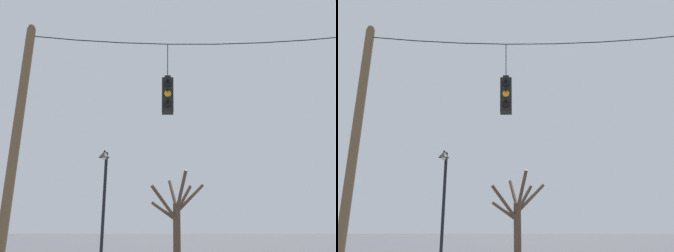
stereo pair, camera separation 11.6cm
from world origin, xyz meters
TOP-DOWN VIEW (x-y plane):
  - utility_pole_left at (-5.10, 0.10)m, footprint 0.27×0.27m
  - span_wire at (0.00, 0.10)m, footprint 10.21×0.03m
  - traffic_light_near_right_pole at (-0.76, 0.10)m, footprint 0.34×0.58m
  - street_lamp at (-3.22, 3.75)m, footprint 0.42×0.73m
  - bare_tree at (-0.27, 9.83)m, footprint 3.14×2.83m

SIDE VIEW (x-z plane):
  - bare_tree at x=-0.27m, z-range -0.02..4.90m
  - street_lamp at x=-3.22m, z-range 0.95..5.76m
  - utility_pole_left at x=-5.10m, z-range -0.01..8.12m
  - traffic_light_near_right_pole at x=-0.76m, z-range 4.54..6.84m
  - span_wire at x=0.00m, z-range 7.36..7.68m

